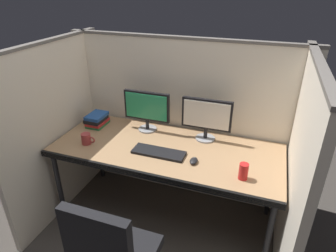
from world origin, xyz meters
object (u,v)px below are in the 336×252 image
Objects in this scene: monitor_left at (147,108)px; keyboard_main at (159,152)px; monitor_right at (206,117)px; soda_can at (243,171)px; book_stack at (97,120)px; coffee_mug at (86,139)px; computer_mouse at (194,161)px; desk at (166,153)px.

monitor_left is 0.48m from keyboard_main.
soda_can is at bearing -50.95° from monitor_right.
monitor_right is 1.05m from book_stack.
monitor_right is 0.51m from keyboard_main.
monitor_left is 0.59m from coffee_mug.
monitor_right is 0.63m from soda_can.
monitor_left is 3.41× the size of coffee_mug.
monitor_left is 0.52m from book_stack.
monitor_right is at bearing 90.52° from computer_mouse.
coffee_mug reaches higher than desk.
soda_can reaches higher than book_stack.
monitor_right reaches higher than desk.
monitor_right is at bearing 50.65° from keyboard_main.
keyboard_main is 3.52× the size of soda_can.
monitor_right is at bearing 129.05° from soda_can.
monitor_right is 4.48× the size of computer_mouse.
desk is 4.42× the size of keyboard_main.
soda_can is at bearing -15.17° from book_stack.
coffee_mug is at bearing -132.94° from monitor_left.
monitor_left is at bearing -179.30° from monitor_right.
desk is 19.79× the size of computer_mouse.
computer_mouse is (0.55, -0.39, -0.20)m from monitor_left.
monitor_left is at bearing 144.96° from computer_mouse.
monitor_left reaches higher than computer_mouse.
soda_can is 0.97× the size of coffee_mug.
desk is 0.46m from monitor_left.
monitor_right reaches higher than keyboard_main.
soda_can reaches higher than coffee_mug.
monitor_right is 0.44m from computer_mouse.
soda_can is (0.38, -0.08, 0.04)m from computer_mouse.
coffee_mug is (-1.32, 0.05, -0.01)m from soda_can.
keyboard_main is at bearing -20.54° from book_stack.
coffee_mug is (-0.64, -0.06, 0.04)m from keyboard_main.
soda_can is (0.68, -0.11, 0.05)m from keyboard_main.
book_stack is at bearing 164.83° from soda_can.
monitor_right is 1.04m from coffee_mug.
desk is 15.08× the size of coffee_mug.
monitor_left reaches higher than book_stack.
computer_mouse is at bearing -16.50° from book_stack.
soda_can is (0.38, -0.47, -0.15)m from monitor_right.
monitor_left is at bearing 47.06° from coffee_mug.
computer_mouse is at bearing -5.92° from keyboard_main.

